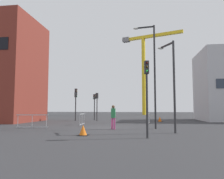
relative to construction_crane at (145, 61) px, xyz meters
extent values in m
plane|color=#333335|center=(-3.72, -36.40, -13.10)|extent=(160.00, 160.00, 0.00)
cube|color=maroon|center=(-16.75, -29.93, -7.01)|extent=(7.09, 7.89, 12.17)
cube|color=black|center=(-14.62, -33.90, -4.94)|extent=(1.10, 0.06, 1.30)
cylinder|color=yellow|center=(-0.25, 0.09, -3.72)|extent=(0.90, 0.90, 18.76)
cube|color=yellow|center=(2.09, -0.73, 6.06)|extent=(13.63, 5.36, 0.70)
cube|color=slate|center=(-4.54, 1.59, 6.06)|extent=(2.10, 1.73, 1.10)
cylinder|color=#232326|center=(0.34, -36.88, -9.03)|extent=(0.14, 0.14, 8.15)
cube|color=#232326|center=(-0.38, -36.78, -5.05)|extent=(1.46, 0.30, 0.10)
ellipsoid|color=silver|center=(-1.10, -36.69, -5.07)|extent=(0.44, 0.24, 0.16)
cylinder|color=#2D2D30|center=(1.39, -39.78, -10.12)|extent=(0.14, 0.14, 5.95)
cube|color=#2D2D30|center=(1.05, -39.14, -7.25)|extent=(0.78, 1.32, 0.10)
ellipsoid|color=silver|center=(0.70, -38.51, -7.27)|extent=(0.44, 0.24, 0.16)
cylinder|color=#2D2D30|center=(-0.40, -42.36, -11.39)|extent=(0.12, 0.12, 3.41)
cube|color=#2D2D30|center=(-0.40, -42.36, -9.34)|extent=(0.27, 0.31, 0.70)
sphere|color=#390605|center=(-0.38, -42.54, -9.12)|extent=(0.11, 0.11, 0.11)
sphere|color=#3C2905|center=(-0.38, -42.54, -9.34)|extent=(0.11, 0.11, 0.11)
sphere|color=green|center=(-0.38, -42.54, -9.56)|extent=(0.11, 0.11, 0.11)
cylinder|color=#232326|center=(-7.13, -24.52, -11.70)|extent=(0.12, 0.12, 2.81)
cube|color=#232326|center=(-7.13, -24.52, -9.94)|extent=(0.36, 0.35, 0.70)
sphere|color=red|center=(-7.28, -24.61, -9.72)|extent=(0.11, 0.11, 0.11)
sphere|color=#3C2905|center=(-7.28, -24.61, -9.94)|extent=(0.11, 0.11, 0.11)
sphere|color=#07330F|center=(-7.28, -24.61, -10.16)|extent=(0.11, 0.11, 0.11)
cylinder|color=#2D2D30|center=(-9.69, -24.81, -11.31)|extent=(0.12, 0.12, 3.58)
cube|color=#2D2D30|center=(-9.69, -24.81, -9.17)|extent=(0.31, 0.27, 0.70)
sphere|color=#390605|center=(-9.51, -24.84, -8.95)|extent=(0.11, 0.11, 0.11)
sphere|color=#F2A514|center=(-9.51, -24.84, -9.17)|extent=(0.11, 0.11, 0.11)
sphere|color=#07330F|center=(-9.51, -24.84, -9.39)|extent=(0.11, 0.11, 0.11)
cylinder|color=#232326|center=(-9.09, -26.81, -11.61)|extent=(0.12, 0.12, 2.99)
cube|color=#232326|center=(-9.09, -26.81, -9.76)|extent=(0.37, 0.36, 0.70)
sphere|color=#390605|center=(-8.95, -26.71, -9.54)|extent=(0.11, 0.11, 0.11)
sphere|color=#3C2905|center=(-8.95, -26.71, -9.76)|extent=(0.11, 0.11, 0.11)
sphere|color=green|center=(-8.95, -26.71, -9.98)|extent=(0.11, 0.11, 0.11)
cylinder|color=#2D2D30|center=(-6.31, -26.78, -11.70)|extent=(0.12, 0.12, 2.81)
cube|color=#2D2D30|center=(-6.31, -26.78, -9.94)|extent=(0.31, 0.27, 0.70)
sphere|color=#390605|center=(-6.49, -26.76, -9.72)|extent=(0.11, 0.11, 0.11)
sphere|color=#F2A514|center=(-6.49, -26.76, -9.94)|extent=(0.11, 0.11, 0.11)
sphere|color=#07330F|center=(-6.49, -26.76, -10.16)|extent=(0.11, 0.11, 0.11)
cylinder|color=#D14C8C|center=(-2.92, -37.64, -12.67)|extent=(0.14, 0.14, 0.86)
cylinder|color=#D14C8C|center=(-2.73, -37.71, -12.67)|extent=(0.14, 0.14, 0.86)
cylinder|color=#2D844C|center=(-2.82, -37.67, -11.89)|extent=(0.34, 0.34, 0.71)
sphere|color=brown|center=(-2.82, -37.67, -11.42)|extent=(0.23, 0.23, 0.23)
cube|color=#9EA0A5|center=(-6.25, -33.97, -12.05)|extent=(0.22, 2.26, 0.06)
cube|color=#9EA0A5|center=(-6.25, -33.97, -13.00)|extent=(0.22, 2.26, 0.06)
cylinder|color=#9EA0A5|center=(-6.18, -34.98, -12.58)|extent=(0.04, 0.04, 1.05)
cylinder|color=#9EA0A5|center=(-6.25, -33.97, -12.58)|extent=(0.04, 0.04, 1.05)
cylinder|color=#9EA0A5|center=(-6.33, -32.96, -12.58)|extent=(0.04, 0.04, 1.05)
cube|color=#9EA0A5|center=(0.04, -30.77, -12.05)|extent=(0.23, 2.07, 0.06)
cube|color=#9EA0A5|center=(0.04, -30.77, -13.00)|extent=(0.23, 2.07, 0.06)
cylinder|color=#9EA0A5|center=(-0.04, -31.70, -12.58)|extent=(0.04, 0.04, 1.05)
cylinder|color=#9EA0A5|center=(0.04, -30.77, -12.58)|extent=(0.04, 0.04, 1.05)
cylinder|color=#9EA0A5|center=(0.11, -29.84, -12.58)|extent=(0.04, 0.04, 1.05)
cube|color=#9EA0A5|center=(-9.29, -37.66, -12.05)|extent=(2.52, 0.35, 0.06)
cube|color=#9EA0A5|center=(-9.29, -37.66, -13.00)|extent=(2.52, 0.35, 0.06)
cylinder|color=#9EA0A5|center=(-10.42, -37.79, -12.58)|extent=(0.04, 0.04, 1.05)
cylinder|color=#9EA0A5|center=(-9.29, -37.66, -12.58)|extent=(0.04, 0.04, 1.05)
cylinder|color=#9EA0A5|center=(-8.16, -37.53, -12.58)|extent=(0.04, 0.04, 1.05)
cube|color=black|center=(1.37, -27.47, -13.09)|extent=(0.60, 0.60, 0.03)
cone|color=#E55B0F|center=(1.37, -27.47, -12.80)|extent=(0.46, 0.46, 0.61)
cube|color=black|center=(-4.07, -41.67, -13.09)|extent=(0.61, 0.61, 0.03)
cone|color=orange|center=(-4.07, -41.67, -12.79)|extent=(0.47, 0.47, 0.62)
camera|label=1|loc=(-0.64, -54.35, -11.54)|focal=35.71mm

